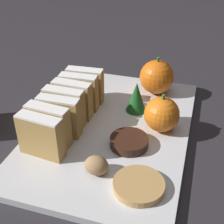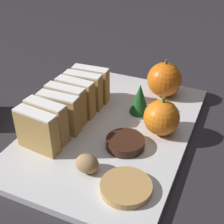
{
  "view_description": "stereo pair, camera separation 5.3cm",
  "coord_description": "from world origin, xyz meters",
  "px_view_note": "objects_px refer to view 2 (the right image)",
  "views": [
    {
      "loc": [
        0.13,
        -0.42,
        0.33
      ],
      "look_at": [
        0.0,
        0.0,
        0.04
      ],
      "focal_mm": 50.0,
      "sensor_mm": 36.0,
      "label": 1
    },
    {
      "loc": [
        0.18,
        -0.41,
        0.33
      ],
      "look_at": [
        0.0,
        0.0,
        0.04
      ],
      "focal_mm": 50.0,
      "sensor_mm": 36.0,
      "label": 2
    }
  ],
  "objects_px": {
    "orange_near": "(162,118)",
    "walnut": "(87,164)",
    "chocolate_cookie": "(125,143)",
    "orange_far": "(164,80)"
  },
  "relations": [
    {
      "from": "orange_near",
      "to": "walnut",
      "type": "distance_m",
      "value": 0.15
    },
    {
      "from": "orange_far",
      "to": "orange_near",
      "type": "bearing_deg",
      "value": -76.15
    },
    {
      "from": "orange_far",
      "to": "walnut",
      "type": "xyz_separation_m",
      "value": [
        -0.04,
        -0.26,
        -0.02
      ]
    },
    {
      "from": "walnut",
      "to": "chocolate_cookie",
      "type": "relative_size",
      "value": 0.56
    },
    {
      "from": "orange_far",
      "to": "chocolate_cookie",
      "type": "relative_size",
      "value": 1.24
    },
    {
      "from": "walnut",
      "to": "orange_near",
      "type": "bearing_deg",
      "value": 62.38
    },
    {
      "from": "orange_far",
      "to": "walnut",
      "type": "bearing_deg",
      "value": -98.43
    },
    {
      "from": "walnut",
      "to": "chocolate_cookie",
      "type": "xyz_separation_m",
      "value": [
        0.03,
        0.07,
        -0.01
      ]
    },
    {
      "from": "walnut",
      "to": "chocolate_cookie",
      "type": "bearing_deg",
      "value": 68.36
    },
    {
      "from": "orange_near",
      "to": "walnut",
      "type": "bearing_deg",
      "value": -117.62
    }
  ]
}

